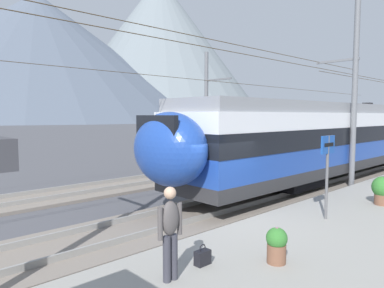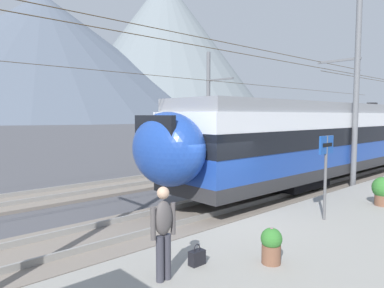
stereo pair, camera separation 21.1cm
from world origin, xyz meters
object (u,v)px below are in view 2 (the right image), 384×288
object	(u,v)px
train_near_platform	(373,133)
passenger_walking	(163,228)
train_far_track	(354,127)
catenary_mast_mid	(354,92)
potted_plant_by_shelter	(271,244)
handbag_beside_passenger	(197,257)
catenary_mast_far_side	(210,107)
platform_sign	(326,159)
potted_plant_platform_edge	(383,189)

from	to	relation	value
train_near_platform	passenger_walking	size ratio (longest dim) A/B	19.46
train_near_platform	train_far_track	xyz separation A→B (m)	(10.84, 5.76, -0.01)
train_near_platform	passenger_walking	world-z (taller)	train_near_platform
catenary_mast_mid	potted_plant_by_shelter	bearing A→B (deg)	-164.42
catenary_mast_mid	handbag_beside_passenger	world-z (taller)	catenary_mast_mid
potted_plant_by_shelter	catenary_mast_mid	bearing A→B (deg)	15.58
catenary_mast_far_side	passenger_walking	xyz separation A→B (m)	(-12.18, -11.00, -2.49)
platform_sign	potted_plant_by_shelter	world-z (taller)	platform_sign
catenary_mast_mid	train_far_track	bearing A→B (deg)	22.82
catenary_mast_far_side	potted_plant_by_shelter	size ratio (longest dim) A/B	53.83
passenger_walking	train_near_platform	bearing A→B (deg)	10.62
train_far_track	catenary_mast_mid	xyz separation A→B (m)	(-17.39, -7.32, 2.07)
train_near_platform	handbag_beside_passenger	size ratio (longest dim) A/B	78.76
train_far_track	potted_plant_platform_edge	xyz separation A→B (m)	(-20.88, -9.88, -1.33)
platform_sign	passenger_walking	world-z (taller)	platform_sign
train_near_platform	passenger_walking	xyz separation A→B (m)	(-18.52, -3.47, -0.93)
catenary_mast_far_side	passenger_walking	size ratio (longest dim) A/B	22.82
handbag_beside_passenger	potted_plant_platform_edge	world-z (taller)	potted_plant_platform_edge
train_near_platform	catenary_mast_mid	size ratio (longest dim) A/B	0.85
catenary_mast_mid	potted_plant_platform_edge	world-z (taller)	catenary_mast_mid
catenary_mast_mid	passenger_walking	world-z (taller)	catenary_mast_mid
train_near_platform	potted_plant_platform_edge	xyz separation A→B (m)	(-10.03, -4.12, -1.34)
catenary_mast_mid	potted_plant_by_shelter	size ratio (longest dim) A/B	53.83
train_far_track	potted_plant_by_shelter	world-z (taller)	train_far_track
train_near_platform	passenger_walking	bearing A→B (deg)	-169.38
catenary_mast_mid	handbag_beside_passenger	size ratio (longest dim) A/B	92.40
passenger_walking	catenary_mast_far_side	bearing A→B (deg)	42.08
potted_plant_platform_edge	potted_plant_by_shelter	world-z (taller)	potted_plant_platform_edge
train_far_track	passenger_walking	distance (m)	30.80
catenary_mast_mid	potted_plant_platform_edge	distance (m)	5.50
catenary_mast_far_side	handbag_beside_passenger	bearing A→B (deg)	-135.97
handbag_beside_passenger	train_near_platform	bearing A→B (deg)	10.90
potted_plant_by_shelter	handbag_beside_passenger	bearing A→B (deg)	140.45
passenger_walking	handbag_beside_passenger	distance (m)	1.19
catenary_mast_far_side	potted_plant_by_shelter	bearing A→B (deg)	-130.59
platform_sign	passenger_walking	distance (m)	5.65
potted_plant_platform_edge	passenger_walking	bearing A→B (deg)	175.62
train_near_platform	catenary_mast_far_side	bearing A→B (deg)	130.11
train_near_platform	potted_plant_platform_edge	size ratio (longest dim) A/B	34.99
handbag_beside_passenger	potted_plant_by_shelter	world-z (taller)	potted_plant_by_shelter
catenary_mast_mid	train_near_platform	bearing A→B (deg)	13.41
train_near_platform	potted_plant_by_shelter	size ratio (longest dim) A/B	45.88
platform_sign	handbag_beside_passenger	distance (m)	4.97
train_far_track	platform_sign	distance (m)	25.55
platform_sign	handbag_beside_passenger	bearing A→B (deg)	177.50
train_near_platform	catenary_mast_mid	world-z (taller)	catenary_mast_mid
platform_sign	catenary_mast_mid	bearing A→B (deg)	17.74
catenary_mast_mid	passenger_walking	xyz separation A→B (m)	(-11.98, -1.91, -2.98)
catenary_mast_far_side	platform_sign	size ratio (longest dim) A/B	16.30
catenary_mast_far_side	platform_sign	distance (m)	13.05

